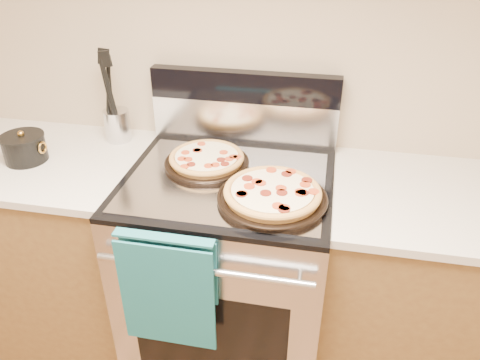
% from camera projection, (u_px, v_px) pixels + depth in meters
% --- Properties ---
extents(wall_back, '(4.00, 0.00, 4.00)m').
position_uv_depth(wall_back, '(247.00, 35.00, 1.79)').
color(wall_back, tan).
rests_on(wall_back, ground).
extents(range_body, '(0.76, 0.68, 0.90)m').
position_uv_depth(range_body, '(230.00, 274.00, 1.95)').
color(range_body, '#B7B7BC').
rests_on(range_body, ground).
extents(oven_window, '(0.56, 0.01, 0.40)m').
position_uv_depth(oven_window, '(210.00, 337.00, 1.67)').
color(oven_window, black).
rests_on(oven_window, range_body).
extents(cooktop, '(0.76, 0.68, 0.02)m').
position_uv_depth(cooktop, '(228.00, 180.00, 1.72)').
color(cooktop, black).
rests_on(cooktop, range_body).
extents(backsplash_lower, '(0.76, 0.06, 0.18)m').
position_uv_depth(backsplash_lower, '(244.00, 121.00, 1.93)').
color(backsplash_lower, silver).
rests_on(backsplash_lower, cooktop).
extents(backsplash_upper, '(0.76, 0.06, 0.12)m').
position_uv_depth(backsplash_upper, '(244.00, 86.00, 1.85)').
color(backsplash_upper, black).
rests_on(backsplash_upper, backsplash_lower).
extents(oven_handle, '(0.70, 0.03, 0.03)m').
position_uv_depth(oven_handle, '(203.00, 270.00, 1.46)').
color(oven_handle, silver).
rests_on(oven_handle, range_body).
extents(dish_towel, '(0.32, 0.05, 0.42)m').
position_uv_depth(dish_towel, '(169.00, 289.00, 1.53)').
color(dish_towel, '#177462').
rests_on(dish_towel, oven_handle).
extents(foil_sheet, '(0.70, 0.55, 0.01)m').
position_uv_depth(foil_sheet, '(226.00, 181.00, 1.69)').
color(foil_sheet, gray).
rests_on(foil_sheet, cooktop).
extents(cabinet_left, '(1.00, 0.62, 0.88)m').
position_uv_depth(cabinet_left, '(43.00, 246.00, 2.13)').
color(cabinet_left, brown).
rests_on(cabinet_left, ground).
extents(countertop_left, '(1.02, 0.64, 0.03)m').
position_uv_depth(countertop_left, '(19.00, 158.00, 1.90)').
color(countertop_left, beige).
rests_on(countertop_left, cabinet_left).
extents(cabinet_right, '(1.00, 0.62, 0.88)m').
position_uv_depth(cabinet_right, '(450.00, 301.00, 1.84)').
color(cabinet_right, brown).
rests_on(cabinet_right, ground).
extents(countertop_right, '(1.02, 0.64, 0.03)m').
position_uv_depth(countertop_right, '(480.00, 205.00, 1.60)').
color(countertop_right, beige).
rests_on(countertop_right, cabinet_right).
extents(pepperoni_pizza_back, '(0.39, 0.39, 0.04)m').
position_uv_depth(pepperoni_pizza_back, '(207.00, 160.00, 1.77)').
color(pepperoni_pizza_back, '#AB7534').
rests_on(pepperoni_pizza_back, foil_sheet).
extents(pepperoni_pizza_front, '(0.43, 0.43, 0.05)m').
position_uv_depth(pepperoni_pizza_front, '(272.00, 194.00, 1.56)').
color(pepperoni_pizza_front, '#AB7534').
rests_on(pepperoni_pizza_front, foil_sheet).
extents(utensil_crock, '(0.13, 0.13, 0.13)m').
position_uv_depth(utensil_crock, '(118.00, 125.00, 1.97)').
color(utensil_crock, silver).
rests_on(utensil_crock, countertop_left).
extents(saucepan, '(0.17, 0.17, 0.10)m').
position_uv_depth(saucepan, '(25.00, 149.00, 1.82)').
color(saucepan, black).
rests_on(saucepan, countertop_left).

